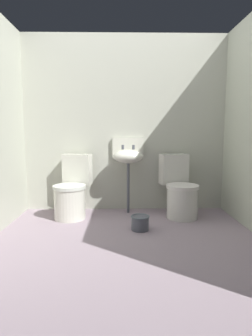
{
  "coord_description": "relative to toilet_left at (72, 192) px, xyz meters",
  "views": [
    {
      "loc": [
        -0.05,
        -2.51,
        1.06
      ],
      "look_at": [
        0.0,
        0.32,
        0.7
      ],
      "focal_mm": 29.78,
      "sensor_mm": 36.0,
      "label": 1
    }
  ],
  "objects": [
    {
      "name": "ground_plane",
      "position": [
        0.67,
        -0.94,
        -0.36
      ],
      "size": [
        3.11,
        2.98,
        0.08
      ],
      "primitive_type": "cube",
      "color": "gray"
    },
    {
      "name": "toilet_right",
      "position": [
        1.36,
        0.0,
        0.0
      ],
      "size": [
        0.49,
        0.65,
        0.78
      ],
      "rotation": [
        0.0,
        0.0,
        3.34
      ],
      "color": "silver",
      "rests_on": "ground"
    },
    {
      "name": "toilet_left",
      "position": [
        0.0,
        0.0,
        0.0
      ],
      "size": [
        0.48,
        0.65,
        0.78
      ],
      "rotation": [
        0.0,
        0.0,
        2.96
      ],
      "color": "silver",
      "rests_on": "ground"
    },
    {
      "name": "wall_back",
      "position": [
        0.67,
        0.4,
        0.85
      ],
      "size": [
        3.11,
        0.1,
        2.35
      ],
      "primitive_type": "cube",
      "color": "#B8BAA9",
      "rests_on": "ground"
    },
    {
      "name": "sink",
      "position": [
        0.71,
        0.19,
        0.43
      ],
      "size": [
        0.42,
        0.35,
        0.99
      ],
      "color": "#4D505A",
      "rests_on": "ground"
    },
    {
      "name": "bucket",
      "position": [
        0.83,
        -0.51,
        -0.24
      ],
      "size": [
        0.21,
        0.21,
        0.16
      ],
      "color": "#4D505A",
      "rests_on": "ground"
    }
  ]
}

